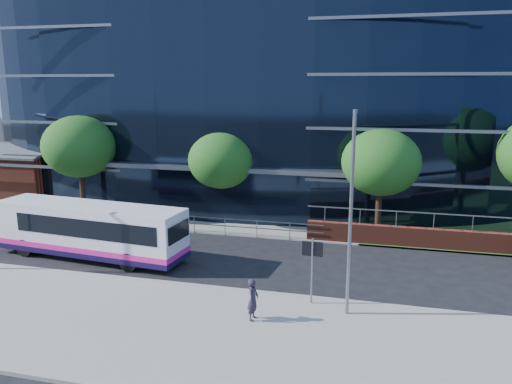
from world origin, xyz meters
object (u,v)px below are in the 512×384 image
(tree_far_a, at_px, (79,147))
(tree_far_c, at_px, (381,163))
(streetlight_east, at_px, (351,208))
(city_bus, at_px, (91,230))
(tree_far_b, at_px, (221,161))
(brick_pavilion, at_px, (17,172))
(pedestrian, at_px, (253,299))
(street_sign, at_px, (312,257))

(tree_far_a, xyz_separation_m, tree_far_c, (20.00, 0.00, -0.33))
(streetlight_east, xyz_separation_m, city_bus, (-13.61, 3.65, -2.92))
(tree_far_a, xyz_separation_m, tree_far_b, (10.00, 0.50, -0.65))
(tree_far_a, bearing_deg, streetlight_east, -30.46)
(tree_far_a, height_order, streetlight_east, streetlight_east)
(brick_pavilion, height_order, pedestrian, brick_pavilion)
(tree_far_b, bearing_deg, city_bus, -119.89)
(tree_far_a, relative_size, city_bus, 0.65)
(tree_far_a, bearing_deg, street_sign, -31.17)
(street_sign, relative_size, city_bus, 0.26)
(tree_far_b, relative_size, pedestrian, 3.67)
(brick_pavilion, bearing_deg, pedestrian, -34.90)
(pedestrian, bearing_deg, tree_far_c, -13.98)
(city_bus, bearing_deg, streetlight_east, -9.43)
(tree_far_a, relative_size, streetlight_east, 0.87)
(pedestrian, bearing_deg, city_bus, 68.82)
(city_bus, relative_size, pedestrian, 6.55)
(tree_far_c, bearing_deg, city_bus, -152.77)
(tree_far_c, relative_size, streetlight_east, 0.81)
(streetlight_east, bearing_deg, pedestrian, -157.39)
(brick_pavilion, relative_size, tree_far_b, 1.42)
(tree_far_a, distance_m, tree_far_c, 20.00)
(tree_far_a, relative_size, pedestrian, 4.24)
(brick_pavilion, bearing_deg, tree_far_b, -11.88)
(tree_far_b, height_order, tree_far_c, tree_far_c)
(tree_far_b, bearing_deg, street_sign, -55.92)
(tree_far_c, relative_size, pedestrian, 3.96)
(tree_far_a, xyz_separation_m, streetlight_east, (19.00, -11.17, -0.42))
(tree_far_b, relative_size, tree_far_c, 0.93)
(tree_far_b, distance_m, tree_far_c, 10.02)
(tree_far_c, bearing_deg, street_sign, -103.29)
(tree_far_a, bearing_deg, city_bus, -54.37)
(tree_far_c, distance_m, streetlight_east, 11.22)
(streetlight_east, height_order, city_bus, streetlight_east)
(street_sign, xyz_separation_m, city_bus, (-12.11, 3.07, -0.63))
(brick_pavilion, xyz_separation_m, tree_far_a, (9.00, -4.50, 2.92))
(tree_far_c, xyz_separation_m, city_bus, (-14.61, -7.52, -3.01))
(pedestrian, bearing_deg, tree_far_a, 56.43)
(brick_pavilion, relative_size, tree_far_c, 1.32)
(streetlight_east, bearing_deg, tree_far_b, 127.63)
(pedestrian, bearing_deg, streetlight_east, -61.87)
(streetlight_east, bearing_deg, city_bus, 164.97)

